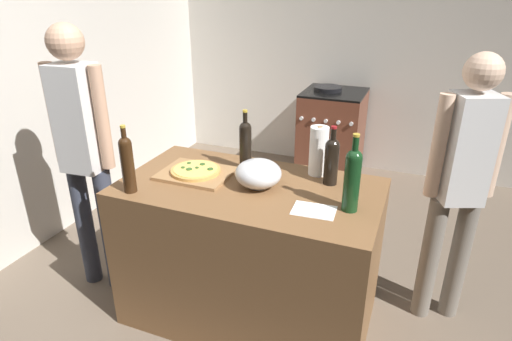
% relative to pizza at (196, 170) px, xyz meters
% --- Properties ---
extents(ground_plane, '(4.42, 3.77, 0.02)m').
position_rel_pizza_xyz_m(ground_plane, '(0.42, 1.01, -0.92)').
color(ground_plane, '#6B5B4C').
extents(kitchen_wall_rear, '(4.42, 0.10, 2.60)m').
position_rel_pizza_xyz_m(kitchen_wall_rear, '(0.42, 2.64, 0.39)').
color(kitchen_wall_rear, beige).
rests_on(kitchen_wall_rear, ground_plane).
extents(kitchen_wall_left, '(0.10, 3.77, 2.60)m').
position_rel_pizza_xyz_m(kitchen_wall_left, '(-1.54, 1.01, 0.39)').
color(kitchen_wall_left, beige).
rests_on(kitchen_wall_left, ground_plane).
extents(counter, '(1.43, 0.78, 0.88)m').
position_rel_pizza_xyz_m(counter, '(0.34, -0.02, -0.47)').
color(counter, brown).
rests_on(counter, ground_plane).
extents(cutting_board, '(0.40, 0.32, 0.02)m').
position_rel_pizza_xyz_m(cutting_board, '(0.00, -0.00, -0.02)').
color(cutting_board, '#9E7247').
rests_on(cutting_board, counter).
extents(pizza, '(0.29, 0.29, 0.03)m').
position_rel_pizza_xyz_m(pizza, '(0.00, 0.00, 0.00)').
color(pizza, tan).
rests_on(pizza, cutting_board).
extents(mixing_bowl, '(0.25, 0.25, 0.16)m').
position_rel_pizza_xyz_m(mixing_bowl, '(0.39, -0.01, 0.05)').
color(mixing_bowl, '#B2B2B7').
rests_on(mixing_bowl, counter).
extents(paper_towel_roll, '(0.11, 0.11, 0.29)m').
position_rel_pizza_xyz_m(paper_towel_roll, '(0.65, 0.28, 0.11)').
color(paper_towel_roll, white).
rests_on(paper_towel_roll, counter).
extents(wine_bottle_green, '(0.08, 0.08, 0.33)m').
position_rel_pizza_xyz_m(wine_bottle_green, '(0.74, 0.18, 0.12)').
color(wine_bottle_green, black).
rests_on(wine_bottle_green, counter).
extents(wine_bottle_dark, '(0.08, 0.08, 0.39)m').
position_rel_pizza_xyz_m(wine_bottle_dark, '(0.90, -0.08, 0.14)').
color(wine_bottle_dark, '#143819').
rests_on(wine_bottle_dark, counter).
extents(wine_bottle_clear, '(0.07, 0.07, 0.37)m').
position_rel_pizza_xyz_m(wine_bottle_clear, '(-0.22, -0.31, 0.14)').
color(wine_bottle_clear, '#331E0F').
rests_on(wine_bottle_clear, counter).
extents(wine_bottle_amber, '(0.07, 0.07, 0.36)m').
position_rel_pizza_xyz_m(wine_bottle_amber, '(0.24, 0.18, 0.13)').
color(wine_bottle_amber, black).
rests_on(wine_bottle_amber, counter).
extents(recipe_sheet, '(0.22, 0.16, 0.00)m').
position_rel_pizza_xyz_m(recipe_sheet, '(0.74, -0.16, -0.03)').
color(recipe_sheet, white).
rests_on(recipe_sheet, counter).
extents(stove, '(0.60, 0.63, 0.94)m').
position_rel_pizza_xyz_m(stove, '(0.32, 2.24, -0.46)').
color(stove, brown).
rests_on(stove, ground_plane).
extents(person_in_stripes, '(0.40, 0.22, 1.71)m').
position_rel_pizza_xyz_m(person_in_stripes, '(-0.71, -0.10, 0.09)').
color(person_in_stripes, '#383D4C').
rests_on(person_in_stripes, ground_plane).
extents(person_in_red, '(0.36, 0.27, 1.60)m').
position_rel_pizza_xyz_m(person_in_red, '(1.41, 0.42, 0.00)').
color(person_in_red, slate).
rests_on(person_in_red, ground_plane).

